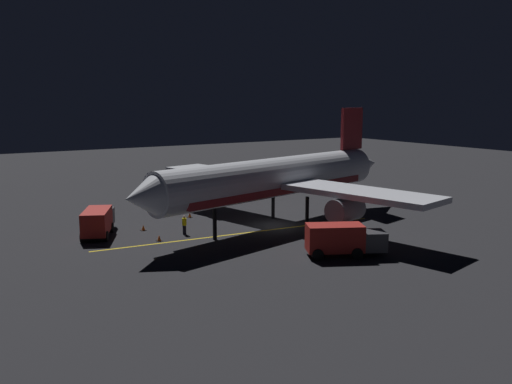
{
  "coord_description": "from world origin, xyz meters",
  "views": [
    {
      "loc": [
        -42.96,
        28.67,
        12.17
      ],
      "look_at": [
        0.0,
        2.0,
        3.5
      ],
      "focal_mm": 38.13,
      "sensor_mm": 36.0,
      "label": 1
    }
  ],
  "objects_px": {
    "catering_truck": "(342,240)",
    "traffic_cone_under_wing": "(143,228)",
    "airliner": "(278,179)",
    "traffic_cone_near_left": "(190,215)",
    "traffic_cone_near_right": "(159,238)",
    "baggage_truck": "(98,222)",
    "ground_crew_worker": "(184,225)"
  },
  "relations": [
    {
      "from": "baggage_truck",
      "to": "ground_crew_worker",
      "type": "bearing_deg",
      "value": -119.0
    },
    {
      "from": "ground_crew_worker",
      "to": "baggage_truck",
      "type": "bearing_deg",
      "value": 61.0
    },
    {
      "from": "airliner",
      "to": "catering_truck",
      "type": "relative_size",
      "value": 5.27
    },
    {
      "from": "traffic_cone_under_wing",
      "to": "airliner",
      "type": "bearing_deg",
      "value": -111.05
    },
    {
      "from": "baggage_truck",
      "to": "traffic_cone_near_right",
      "type": "xyz_separation_m",
      "value": [
        -4.79,
        -3.89,
        -1.03
      ]
    },
    {
      "from": "airliner",
      "to": "ground_crew_worker",
      "type": "xyz_separation_m",
      "value": [
        1.25,
        9.37,
        -3.63
      ]
    },
    {
      "from": "airliner",
      "to": "catering_truck",
      "type": "bearing_deg",
      "value": 171.32
    },
    {
      "from": "ground_crew_worker",
      "to": "traffic_cone_near_left",
      "type": "distance_m",
      "value": 7.2
    },
    {
      "from": "catering_truck",
      "to": "traffic_cone_near_right",
      "type": "relative_size",
      "value": 11.69
    },
    {
      "from": "ground_crew_worker",
      "to": "traffic_cone_near_right",
      "type": "bearing_deg",
      "value": 110.0
    },
    {
      "from": "baggage_truck",
      "to": "catering_truck",
      "type": "distance_m",
      "value": 21.98
    },
    {
      "from": "baggage_truck",
      "to": "traffic_cone_near_left",
      "type": "xyz_separation_m",
      "value": [
        2.55,
        -10.21,
        -1.03
      ]
    },
    {
      "from": "traffic_cone_near_right",
      "to": "traffic_cone_under_wing",
      "type": "bearing_deg",
      "value": -2.55
    },
    {
      "from": "catering_truck",
      "to": "airliner",
      "type": "bearing_deg",
      "value": -8.68
    },
    {
      "from": "traffic_cone_under_wing",
      "to": "catering_truck",
      "type": "bearing_deg",
      "value": -147.78
    },
    {
      "from": "traffic_cone_near_left",
      "to": "traffic_cone_near_right",
      "type": "relative_size",
      "value": 1.0
    },
    {
      "from": "traffic_cone_near_left",
      "to": "traffic_cone_under_wing",
      "type": "distance_m",
      "value": 6.78
    },
    {
      "from": "baggage_truck",
      "to": "ground_crew_worker",
      "type": "height_order",
      "value": "baggage_truck"
    },
    {
      "from": "airliner",
      "to": "traffic_cone_near_right",
      "type": "xyz_separation_m",
      "value": [
        0.2,
        12.24,
        -4.27
      ]
    },
    {
      "from": "catering_truck",
      "to": "ground_crew_worker",
      "type": "relative_size",
      "value": 3.7
    },
    {
      "from": "traffic_cone_near_right",
      "to": "ground_crew_worker",
      "type": "bearing_deg",
      "value": -70.0
    },
    {
      "from": "catering_truck",
      "to": "traffic_cone_under_wing",
      "type": "xyz_separation_m",
      "value": [
        16.29,
        10.27,
        -1.05
      ]
    },
    {
      "from": "traffic_cone_near_left",
      "to": "catering_truck",
      "type": "bearing_deg",
      "value": -167.82
    },
    {
      "from": "catering_truck",
      "to": "traffic_cone_under_wing",
      "type": "bearing_deg",
      "value": 32.22
    },
    {
      "from": "baggage_truck",
      "to": "traffic_cone_under_wing",
      "type": "relative_size",
      "value": 12.26
    },
    {
      "from": "baggage_truck",
      "to": "airliner",
      "type": "bearing_deg",
      "value": -107.2
    },
    {
      "from": "ground_crew_worker",
      "to": "traffic_cone_under_wing",
      "type": "distance_m",
      "value": 4.36
    },
    {
      "from": "catering_truck",
      "to": "ground_crew_worker",
      "type": "bearing_deg",
      "value": 30.48
    },
    {
      "from": "airliner",
      "to": "baggage_truck",
      "type": "bearing_deg",
      "value": 72.8
    },
    {
      "from": "baggage_truck",
      "to": "ground_crew_worker",
      "type": "distance_m",
      "value": 7.74
    },
    {
      "from": "ground_crew_worker",
      "to": "traffic_cone_near_right",
      "type": "height_order",
      "value": "ground_crew_worker"
    },
    {
      "from": "baggage_truck",
      "to": "traffic_cone_near_right",
      "type": "height_order",
      "value": "baggage_truck"
    }
  ]
}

